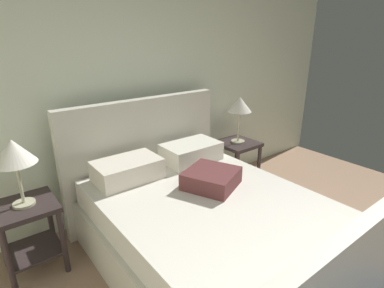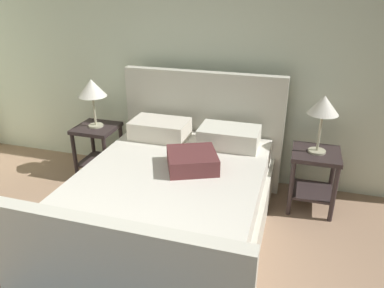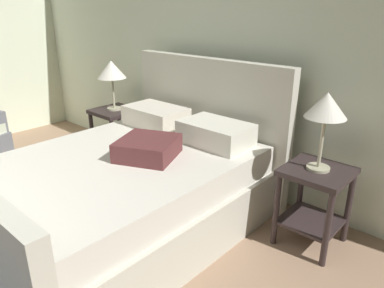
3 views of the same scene
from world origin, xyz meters
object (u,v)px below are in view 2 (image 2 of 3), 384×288
nightstand_right (314,171)px  nightstand_left (98,143)px  table_lamp_left (92,89)px  table_lamp_right (323,107)px  bed (173,197)px

nightstand_right → nightstand_left: same height
nightstand_right → table_lamp_left: bearing=-179.9°
nightstand_right → table_lamp_right: bearing=45.0°
table_lamp_right → nightstand_left: size_ratio=0.91×
nightstand_left → table_lamp_left: (-0.00, 0.00, 0.62)m
nightstand_left → nightstand_right: bearing=0.1°
nightstand_left → bed: bearing=-33.3°
bed → nightstand_right: bearing=33.5°
bed → table_lamp_right: size_ratio=3.92×
table_lamp_right → nightstand_left: table_lamp_right is taller
bed → nightstand_right: size_ratio=3.56×
bed → table_lamp_left: size_ratio=4.06×
table_lamp_right → nightstand_left: 2.40m
table_lamp_left → nightstand_left: bearing=-63.4°
bed → table_lamp_left: bed is taller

